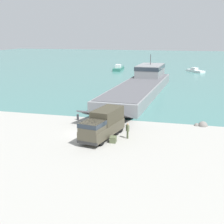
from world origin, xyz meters
TOP-DOWN VIEW (x-y plane):
  - ground_plane at (0.00, 0.00)m, footprint 240.00×240.00m
  - water_surface at (0.00, 97.29)m, footprint 240.00×180.00m
  - landing_craft at (2.18, 29.27)m, footprint 9.10×41.57m
  - military_truck at (2.61, -0.82)m, footprint 3.74×7.79m
  - soldier_on_ramp at (5.44, -0.34)m, footprint 0.47×0.49m
  - moored_boat_a at (12.86, 66.94)m, footprint 5.86×6.68m
  - moored_boat_b at (-11.50, 65.57)m, footprint 2.92×8.68m
  - mooring_bollard at (-2.97, 5.68)m, footprint 0.34×0.34m
  - cargo_crate at (4.16, -2.07)m, footprint 0.73×0.86m
  - shoreline_rock_a at (13.20, 6.99)m, footprint 0.66×0.66m
  - shoreline_rock_b at (14.00, 7.03)m, footprint 1.24×1.24m

SIDE VIEW (x-z plane):
  - ground_plane at x=0.00m, z-range 0.00..0.00m
  - shoreline_rock_a at x=13.20m, z-range -0.33..0.33m
  - shoreline_rock_b at x=14.00m, z-range -0.62..0.62m
  - water_surface at x=0.00m, z-range 0.00..0.01m
  - cargo_crate at x=4.16m, z-range 0.00..0.68m
  - moored_boat_a at x=12.86m, z-range -0.23..1.13m
  - mooring_bollard at x=-2.97m, z-range 0.04..0.90m
  - moored_boat_b at x=-11.50m, z-range -0.32..1.57m
  - soldier_on_ramp at x=5.44m, z-range 0.15..1.98m
  - landing_craft at x=2.18m, z-range -1.89..5.20m
  - military_truck at x=2.61m, z-range 0.05..3.27m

